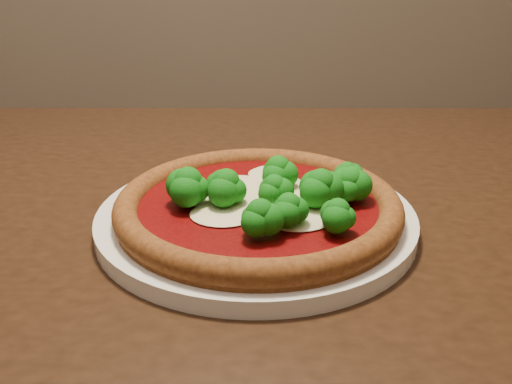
{
  "coord_description": "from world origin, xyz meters",
  "views": [
    {
      "loc": [
        0.21,
        -0.55,
        1.03
      ],
      "look_at": [
        0.24,
        0.0,
        0.79
      ],
      "focal_mm": 40.0,
      "sensor_mm": 36.0,
      "label": 1
    }
  ],
  "objects": [
    {
      "name": "dining_table",
      "position": [
        0.2,
        0.08,
        0.65
      ],
      "size": [
        1.16,
        0.89,
        0.75
      ],
      "rotation": [
        0.0,
        0.0,
        -0.06
      ],
      "color": "black",
      "rests_on": "floor"
    },
    {
      "name": "plate",
      "position": [
        0.24,
        0.0,
        0.76
      ],
      "size": [
        0.34,
        0.34,
        0.02
      ],
      "primitive_type": "cylinder",
      "color": "white",
      "rests_on": "dining_table"
    },
    {
      "name": "pizza",
      "position": [
        0.25,
        -0.01,
        0.78
      ],
      "size": [
        0.3,
        0.3,
        0.06
      ],
      "rotation": [
        0.0,
        0.0,
        -0.34
      ],
      "color": "brown",
      "rests_on": "plate"
    }
  ]
}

